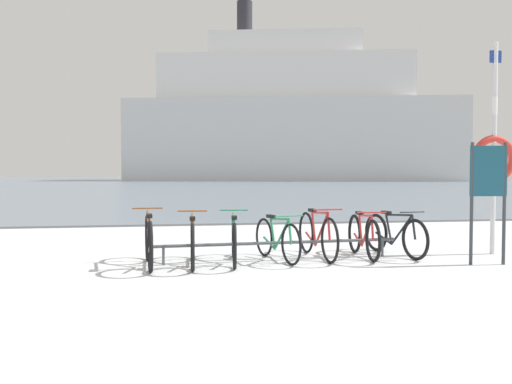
{
  "coord_description": "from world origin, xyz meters",
  "views": [
    {
      "loc": [
        -1.31,
        -4.18,
        1.41
      ],
      "look_at": [
        0.53,
        7.26,
        0.95
      ],
      "focal_mm": 38.52,
      "sensor_mm": 36.0,
      "label": 1
    }
  ],
  "objects_px": {
    "bicycle_3": "(277,239)",
    "ferry_ship": "(290,121)",
    "bicycle_2": "(234,240)",
    "info_sign": "(488,183)",
    "bicycle_6": "(395,235)",
    "bicycle_4": "(317,235)",
    "bicycle_0": "(149,241)",
    "bicycle_5": "(363,236)",
    "rescue_post": "(494,155)",
    "bicycle_1": "(193,241)"
  },
  "relations": [
    {
      "from": "bicycle_2",
      "to": "bicycle_4",
      "type": "distance_m",
      "value": 1.4
    },
    {
      "from": "bicycle_2",
      "to": "info_sign",
      "type": "distance_m",
      "value": 3.89
    },
    {
      "from": "bicycle_2",
      "to": "rescue_post",
      "type": "distance_m",
      "value": 4.61
    },
    {
      "from": "bicycle_1",
      "to": "bicycle_5",
      "type": "xyz_separation_m",
      "value": [
        2.76,
        0.29,
        -0.01
      ]
    },
    {
      "from": "bicycle_3",
      "to": "ferry_ship",
      "type": "height_order",
      "value": "ferry_ship"
    },
    {
      "from": "bicycle_2",
      "to": "bicycle_4",
      "type": "bearing_deg",
      "value": 10.4
    },
    {
      "from": "bicycle_1",
      "to": "info_sign",
      "type": "height_order",
      "value": "info_sign"
    },
    {
      "from": "info_sign",
      "to": "bicycle_3",
      "type": "bearing_deg",
      "value": 164.38
    },
    {
      "from": "bicycle_1",
      "to": "info_sign",
      "type": "xyz_separation_m",
      "value": [
        4.35,
        -0.64,
        0.87
      ]
    },
    {
      "from": "bicycle_0",
      "to": "bicycle_6",
      "type": "bearing_deg",
      "value": 5.86
    },
    {
      "from": "bicycle_3",
      "to": "bicycle_6",
      "type": "height_order",
      "value": "bicycle_6"
    },
    {
      "from": "bicycle_3",
      "to": "ferry_ship",
      "type": "bearing_deg",
      "value": 77.14
    },
    {
      "from": "bicycle_1",
      "to": "bicycle_6",
      "type": "distance_m",
      "value": 3.37
    },
    {
      "from": "info_sign",
      "to": "bicycle_1",
      "type": "bearing_deg",
      "value": 171.65
    },
    {
      "from": "bicycle_6",
      "to": "bicycle_3",
      "type": "bearing_deg",
      "value": -174.28
    },
    {
      "from": "bicycle_2",
      "to": "bicycle_5",
      "type": "height_order",
      "value": "bicycle_2"
    },
    {
      "from": "bicycle_4",
      "to": "bicycle_6",
      "type": "distance_m",
      "value": 1.34
    },
    {
      "from": "bicycle_3",
      "to": "bicycle_4",
      "type": "distance_m",
      "value": 0.71
    },
    {
      "from": "bicycle_6",
      "to": "bicycle_1",
      "type": "bearing_deg",
      "value": -172.98
    },
    {
      "from": "bicycle_0",
      "to": "rescue_post",
      "type": "relative_size",
      "value": 0.5
    },
    {
      "from": "bicycle_3",
      "to": "bicycle_2",
      "type": "bearing_deg",
      "value": -171.54
    },
    {
      "from": "bicycle_2",
      "to": "bicycle_3",
      "type": "bearing_deg",
      "value": 8.46
    },
    {
      "from": "bicycle_2",
      "to": "bicycle_4",
      "type": "xyz_separation_m",
      "value": [
        1.38,
        0.25,
        0.02
      ]
    },
    {
      "from": "bicycle_0",
      "to": "bicycle_4",
      "type": "xyz_separation_m",
      "value": [
        2.65,
        0.36,
        -0.0
      ]
    },
    {
      "from": "bicycle_4",
      "to": "rescue_post",
      "type": "relative_size",
      "value": 0.5
    },
    {
      "from": "ferry_ship",
      "to": "info_sign",
      "type": "bearing_deg",
      "value": -100.19
    },
    {
      "from": "bicycle_3",
      "to": "ferry_ship",
      "type": "xyz_separation_m",
      "value": [
        15.01,
        65.73,
        7.9
      ]
    },
    {
      "from": "bicycle_6",
      "to": "info_sign",
      "type": "distance_m",
      "value": 1.7
    },
    {
      "from": "bicycle_5",
      "to": "info_sign",
      "type": "height_order",
      "value": "info_sign"
    },
    {
      "from": "bicycle_1",
      "to": "bicycle_6",
      "type": "xyz_separation_m",
      "value": [
        3.34,
        0.41,
        -0.01
      ]
    },
    {
      "from": "bicycle_4",
      "to": "rescue_post",
      "type": "xyz_separation_m",
      "value": [
        3.03,
        -0.04,
        1.3
      ]
    },
    {
      "from": "bicycle_6",
      "to": "bicycle_0",
      "type": "bearing_deg",
      "value": -174.14
    },
    {
      "from": "bicycle_3",
      "to": "ferry_ship",
      "type": "relative_size",
      "value": 0.03
    },
    {
      "from": "rescue_post",
      "to": "bicycle_1",
      "type": "bearing_deg",
      "value": -176.41
    },
    {
      "from": "bicycle_2",
      "to": "info_sign",
      "type": "xyz_separation_m",
      "value": [
        3.72,
        -0.75,
        0.87
      ]
    },
    {
      "from": "bicycle_1",
      "to": "bicycle_4",
      "type": "distance_m",
      "value": 2.04
    },
    {
      "from": "bicycle_3",
      "to": "rescue_post",
      "type": "bearing_deg",
      "value": 1.65
    },
    {
      "from": "bicycle_4",
      "to": "ferry_ship",
      "type": "relative_size",
      "value": 0.04
    },
    {
      "from": "bicycle_3",
      "to": "bicycle_4",
      "type": "xyz_separation_m",
      "value": [
        0.69,
        0.15,
        0.03
      ]
    },
    {
      "from": "bicycle_4",
      "to": "bicycle_5",
      "type": "height_order",
      "value": "bicycle_4"
    },
    {
      "from": "bicycle_4",
      "to": "info_sign",
      "type": "height_order",
      "value": "info_sign"
    },
    {
      "from": "bicycle_0",
      "to": "bicycle_3",
      "type": "height_order",
      "value": "bicycle_0"
    },
    {
      "from": "rescue_post",
      "to": "bicycle_5",
      "type": "bearing_deg",
      "value": -179.4
    },
    {
      "from": "rescue_post",
      "to": "ferry_ship",
      "type": "distance_m",
      "value": 66.9
    },
    {
      "from": "bicycle_2",
      "to": "ferry_ship",
      "type": "bearing_deg",
      "value": 76.59
    },
    {
      "from": "bicycle_2",
      "to": "bicycle_5",
      "type": "relative_size",
      "value": 1.08
    },
    {
      "from": "bicycle_0",
      "to": "rescue_post",
      "type": "xyz_separation_m",
      "value": [
        5.68,
        0.31,
        1.3
      ]
    },
    {
      "from": "bicycle_2",
      "to": "bicycle_6",
      "type": "bearing_deg",
      "value": 6.42
    },
    {
      "from": "bicycle_2",
      "to": "bicycle_4",
      "type": "relative_size",
      "value": 0.98
    },
    {
      "from": "info_sign",
      "to": "bicycle_0",
      "type": "bearing_deg",
      "value": 172.66
    }
  ]
}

